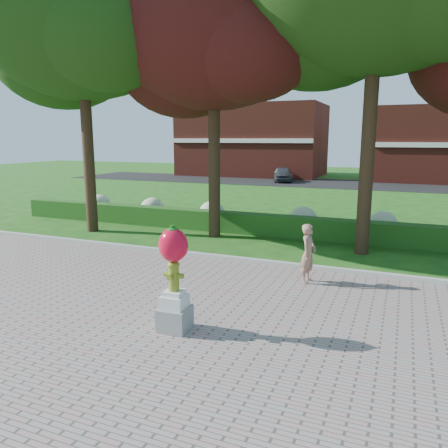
{
  "coord_description": "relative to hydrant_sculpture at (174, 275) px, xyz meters",
  "views": [
    {
      "loc": [
        4.63,
        -9.08,
        3.72
      ],
      "look_at": [
        0.46,
        1.0,
        1.57
      ],
      "focal_mm": 35.0,
      "sensor_mm": 36.0,
      "label": 1
    }
  ],
  "objects": [
    {
      "name": "hydrangea_row",
      "position": [
        -0.12,
        10.06,
        -0.59
      ],
      "size": [
        20.1,
        1.1,
        0.99
      ],
      "color": "#A0AB83",
      "rests_on": "ground"
    },
    {
      "name": "ground",
      "position": [
        -0.69,
        2.06,
        -1.14
      ],
      "size": [
        100.0,
        100.0,
        0.0
      ],
      "primitive_type": "plane",
      "color": "#184A12",
      "rests_on": "ground"
    },
    {
      "name": "building_left",
      "position": [
        -10.69,
        36.06,
        2.36
      ],
      "size": [
        14.0,
        8.0,
        7.0
      ],
      "primitive_type": "cube",
      "color": "maroon",
      "rests_on": "ground"
    },
    {
      "name": "parked_car",
      "position": [
        -5.87,
        30.08,
        -0.48
      ],
      "size": [
        2.6,
        4.06,
        1.28
      ],
      "primitive_type": "imported",
      "rotation": [
        0.0,
        0.0,
        0.31
      ],
      "color": "#414349",
      "rests_on": "street"
    },
    {
      "name": "hydrant_sculpture",
      "position": [
        0.0,
        0.0,
        0.0
      ],
      "size": [
        0.61,
        0.59,
        2.09
      ],
      "rotation": [
        0.0,
        0.0,
        0.05
      ],
      "color": "gray",
      "rests_on": "walkway"
    },
    {
      "name": "street",
      "position": [
        -0.69,
        30.06,
        -1.13
      ],
      "size": [
        50.0,
        8.0,
        0.02
      ],
      "primitive_type": "cube",
      "color": "black",
      "rests_on": "ground"
    },
    {
      "name": "curb",
      "position": [
        -0.69,
        5.06,
        -1.07
      ],
      "size": [
        40.0,
        0.18,
        0.15
      ],
      "primitive_type": "cube",
      "color": "#ADADA5",
      "rests_on": "ground"
    },
    {
      "name": "tree_far_left",
      "position": [
        -7.8,
        7.15,
        6.82
      ],
      "size": [
        9.0,
        7.68,
        11.66
      ],
      "color": "black",
      "rests_on": "ground"
    },
    {
      "name": "woman",
      "position": [
        1.8,
        3.85,
        -0.34
      ],
      "size": [
        0.44,
        0.6,
        1.54
      ],
      "primitive_type": "imported",
      "rotation": [
        0.0,
        0.0,
        1.44
      ],
      "color": "#9D6F59",
      "rests_on": "walkway"
    },
    {
      "name": "walkway",
      "position": [
        -0.69,
        -1.94,
        -1.12
      ],
      "size": [
        40.0,
        14.0,
        0.04
      ],
      "primitive_type": "cube",
      "color": "gray",
      "rests_on": "ground"
    },
    {
      "name": "tree_mid_left",
      "position": [
        -2.79,
        8.15,
        6.15
      ],
      "size": [
        8.25,
        7.04,
        10.69
      ],
      "color": "black",
      "rests_on": "ground"
    },
    {
      "name": "lawn_hedge",
      "position": [
        -0.69,
        9.06,
        -0.74
      ],
      "size": [
        24.0,
        0.7,
        0.8
      ],
      "primitive_type": "cube",
      "color": "#193F12",
      "rests_on": "ground"
    }
  ]
}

